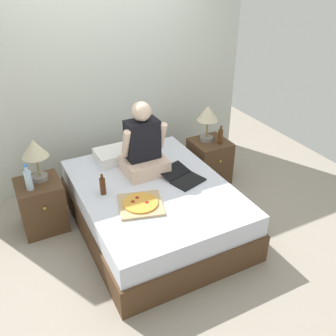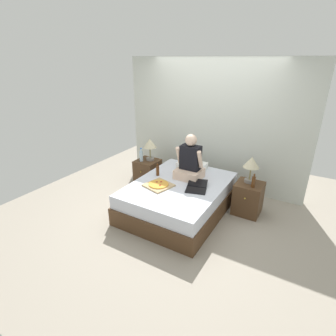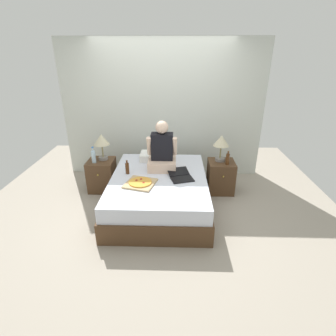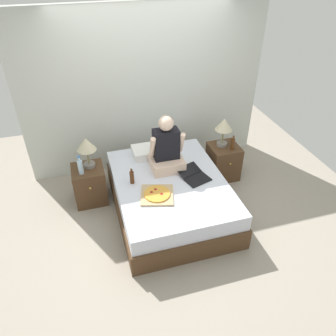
# 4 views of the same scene
# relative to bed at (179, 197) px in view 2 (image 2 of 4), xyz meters

# --- Properties ---
(ground_plane) EXTENTS (5.71, 5.71, 0.00)m
(ground_plane) POSITION_rel_bed_xyz_m (0.00, 0.00, -0.26)
(ground_plane) COLOR #9E9384
(wall_back) EXTENTS (3.71, 0.12, 2.50)m
(wall_back) POSITION_rel_bed_xyz_m (0.00, 1.32, 0.99)
(wall_back) COLOR silver
(wall_back) RESTS_ON ground
(bed) EXTENTS (1.47, 1.93, 0.52)m
(bed) POSITION_rel_bed_xyz_m (0.00, 0.00, 0.00)
(bed) COLOR #4C331E
(bed) RESTS_ON ground
(nightstand_left) EXTENTS (0.44, 0.47, 0.55)m
(nightstand_left) POSITION_rel_bed_xyz_m (-1.04, 0.54, 0.02)
(nightstand_left) COLOR #4C331E
(nightstand_left) RESTS_ON ground
(lamp_on_left_nightstand) EXTENTS (0.26, 0.26, 0.45)m
(lamp_on_left_nightstand) POSITION_rel_bed_xyz_m (-1.00, 0.59, 0.62)
(lamp_on_left_nightstand) COLOR gray
(lamp_on_left_nightstand) RESTS_ON nightstand_left
(water_bottle) EXTENTS (0.07, 0.07, 0.28)m
(water_bottle) POSITION_rel_bed_xyz_m (-1.12, 0.45, 0.40)
(water_bottle) COLOR silver
(water_bottle) RESTS_ON nightstand_left
(nightstand_right) EXTENTS (0.44, 0.47, 0.55)m
(nightstand_right) POSITION_rel_bed_xyz_m (1.04, 0.54, 0.02)
(nightstand_right) COLOR #4C331E
(nightstand_right) RESTS_ON ground
(lamp_on_right_nightstand) EXTENTS (0.26, 0.26, 0.45)m
(lamp_on_right_nightstand) POSITION_rel_bed_xyz_m (1.01, 0.59, 0.62)
(lamp_on_right_nightstand) COLOR gray
(lamp_on_right_nightstand) RESTS_ON nightstand_right
(beer_bottle) EXTENTS (0.06, 0.06, 0.23)m
(beer_bottle) POSITION_rel_bed_xyz_m (1.11, 0.44, 0.39)
(beer_bottle) COLOR #512D14
(beer_bottle) RESTS_ON nightstand_right
(pillow) EXTENTS (0.52, 0.34, 0.12)m
(pillow) POSITION_rel_bed_xyz_m (-0.10, 0.68, 0.33)
(pillow) COLOR white
(pillow) RESTS_ON bed
(person_seated) EXTENTS (0.47, 0.40, 0.78)m
(person_seated) POSITION_rel_bed_xyz_m (0.04, 0.30, 0.55)
(person_seated) COLOR beige
(person_seated) RESTS_ON bed
(laptop) EXTENTS (0.42, 0.49, 0.07)m
(laptop) POSITION_rel_bed_xyz_m (0.33, -0.04, 0.29)
(laptop) COLOR black
(laptop) RESTS_ON bed
(pizza_box) EXTENTS (0.49, 0.49, 0.05)m
(pizza_box) POSITION_rel_bed_xyz_m (-0.25, -0.26, 0.28)
(pizza_box) COLOR tan
(pizza_box) RESTS_ON bed
(beer_bottle_on_bed) EXTENTS (0.06, 0.06, 0.22)m
(beer_bottle_on_bed) POSITION_rel_bed_xyz_m (-0.49, 0.09, 0.36)
(beer_bottle_on_bed) COLOR #4C2811
(beer_bottle_on_bed) RESTS_ON bed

